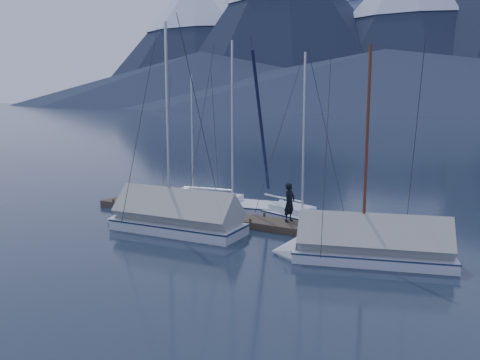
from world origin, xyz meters
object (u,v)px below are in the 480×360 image
sailboat_open_left (201,202)px  sailboat_open_mid (242,208)px  sailboat_covered_near (359,249)px  sailboat_open_right (309,221)px  person (290,202)px  sailboat_covered_far (167,220)px

sailboat_open_left → sailboat_open_mid: (3.01, -0.33, 0.03)m
sailboat_open_left → sailboat_covered_near: 12.41m
sailboat_open_mid → sailboat_open_right: size_ratio=1.10×
sailboat_open_left → sailboat_covered_near: bearing=-24.8°
sailboat_covered_near → person: sailboat_covered_near is taller
sailboat_covered_near → person: size_ratio=4.84×
sailboat_open_left → sailboat_covered_far: (2.11, -5.61, 0.37)m
sailboat_open_mid → sailboat_covered_far: sailboat_covered_far is taller
sailboat_open_left → sailboat_covered_far: bearing=-69.4°
sailboat_open_left → sailboat_open_right: bearing=-7.5°
sailboat_open_left → person: sailboat_open_left is taller
sailboat_covered_far → sailboat_open_mid: bearing=80.3°
sailboat_open_mid → person: bearing=-26.7°
sailboat_covered_near → person: 5.36m
sailboat_open_left → sailboat_covered_near: (11.26, -5.21, 0.31)m
sailboat_open_mid → sailboat_covered_far: bearing=-99.7°
sailboat_open_left → sailboat_open_right: 7.41m
sailboat_covered_near → sailboat_open_left: bearing=155.2°
sailboat_open_right → sailboat_covered_far: sailboat_covered_far is taller
sailboat_open_right → sailboat_covered_near: 5.78m
sailboat_covered_near → sailboat_covered_far: bearing=-177.5°
sailboat_open_mid → sailboat_covered_near: (8.25, -4.89, 0.27)m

